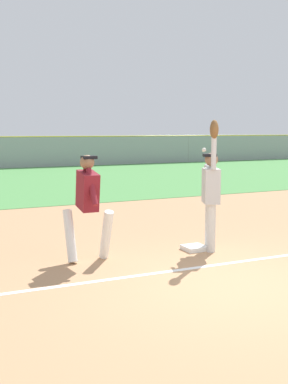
% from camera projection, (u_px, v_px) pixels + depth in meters
% --- Properties ---
extents(ground_plane, '(71.84, 71.84, 0.00)m').
position_uv_depth(ground_plane, '(238.00, 286.00, 6.67)').
color(ground_plane, tan).
extents(outfield_grass, '(50.35, 14.30, 0.01)m').
position_uv_depth(outfield_grass, '(15.00, 181.00, 20.10)').
color(outfield_grass, '#4C8C47').
rests_on(outfield_grass, ground_plane).
extents(first_base, '(0.38, 0.38, 0.08)m').
position_uv_depth(first_base, '(194.00, 248.00, 8.63)').
color(first_base, white).
rests_on(first_base, ground_plane).
extents(fielder, '(0.47, 0.86, 2.28)m').
position_uv_depth(fielder, '(211.00, 188.00, 8.45)').
color(fielder, silver).
rests_on(fielder, ground_plane).
extents(runner, '(0.72, 0.84, 1.72)m').
position_uv_depth(runner, '(88.00, 200.00, 7.80)').
color(runner, white).
rests_on(runner, ground_plane).
extents(baseball, '(0.07, 0.07, 0.07)m').
position_uv_depth(baseball, '(204.00, 150.00, 8.59)').
color(baseball, white).
extents(parked_car_red, '(4.51, 2.33, 1.25)m').
position_uv_depth(parked_car_red, '(64.00, 152.00, 32.46)').
color(parked_car_red, '#B21E1E').
rests_on(parked_car_red, ground_plane).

